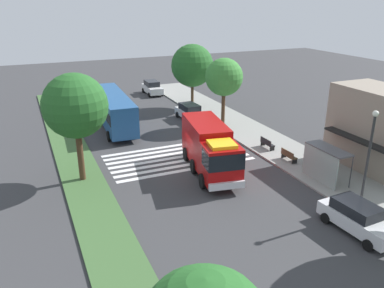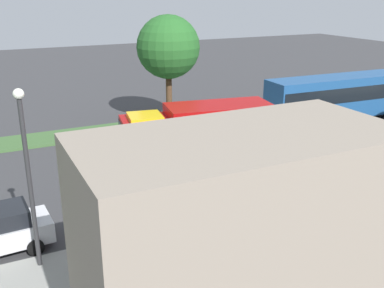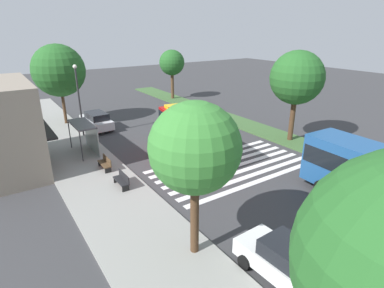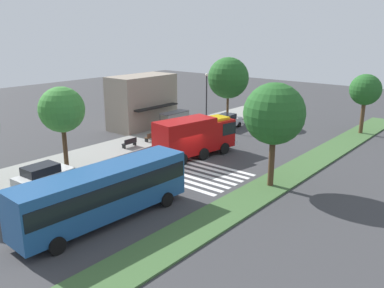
% 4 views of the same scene
% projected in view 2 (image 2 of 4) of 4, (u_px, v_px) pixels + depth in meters
% --- Properties ---
extents(ground_plane, '(120.00, 120.00, 0.00)m').
position_uv_depth(ground_plane, '(214.00, 158.00, 27.20)').
color(ground_plane, '#38383A').
extents(sidewalk, '(60.00, 4.92, 0.14)m').
position_uv_depth(sidewalk, '(314.00, 223.00, 19.51)').
color(sidewalk, gray).
rests_on(sidewalk, ground_plane).
extents(median_strip, '(60.00, 3.00, 0.14)m').
position_uv_depth(median_strip, '(163.00, 123.00, 34.02)').
color(median_strip, '#3D6033').
rests_on(median_strip, ground_plane).
extents(crosswalk, '(5.85, 11.78, 0.01)m').
position_uv_depth(crosswalk, '(241.00, 153.00, 27.99)').
color(crosswalk, silver).
rests_on(crosswalk, ground_plane).
extents(fire_truck, '(8.69, 3.92, 3.70)m').
position_uv_depth(fire_truck, '(194.00, 136.00, 24.73)').
color(fire_truck, '#A50C0C').
rests_on(fire_truck, ground_plane).
extents(transit_bus, '(11.80, 3.25, 3.48)m').
position_uv_depth(transit_bus, '(339.00, 95.00, 34.09)').
color(transit_bus, navy).
rests_on(transit_bus, ground_plane).
extents(bus_stop_shelter, '(3.50, 1.40, 2.46)m').
position_uv_depth(bus_stop_shelter, '(160.00, 206.00, 17.07)').
color(bus_stop_shelter, '#4C4C51').
rests_on(bus_stop_shelter, sidewalk).
extents(bench_near_shelter, '(1.60, 0.50, 0.90)m').
position_uv_depth(bench_near_shelter, '(248.00, 215.00, 19.13)').
color(bench_near_shelter, '#4C3823').
rests_on(bench_near_shelter, sidewalk).
extents(bench_west_of_shelter, '(1.60, 0.50, 0.90)m').
position_uv_depth(bench_west_of_shelter, '(307.00, 201.00, 20.42)').
color(bench_west_of_shelter, black).
rests_on(bench_west_of_shelter, sidewalk).
extents(street_lamp, '(0.36, 0.36, 6.50)m').
position_uv_depth(street_lamp, '(28.00, 167.00, 15.25)').
color(street_lamp, '#2D2D30').
rests_on(street_lamp, sidewalk).
extents(storefront_building, '(8.14, 4.87, 6.33)m').
position_uv_depth(storefront_building, '(238.00, 248.00, 11.93)').
color(storefront_building, gray).
rests_on(storefront_building, ground_plane).
extents(median_tree_far_west, '(4.55, 4.55, 7.83)m').
position_uv_depth(median_tree_far_west, '(168.00, 47.00, 32.43)').
color(median_tree_far_west, '#47301E').
rests_on(median_tree_far_west, median_strip).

